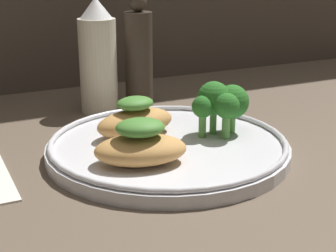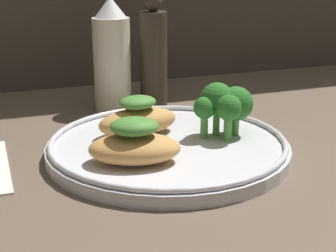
# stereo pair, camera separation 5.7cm
# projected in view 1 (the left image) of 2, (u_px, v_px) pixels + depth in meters

# --- Properties ---
(ground_plane) EXTENTS (1.80, 1.80, 0.01)m
(ground_plane) POSITION_uv_depth(u_px,v_px,m) (168.00, 159.00, 0.58)
(ground_plane) COLOR brown
(plate) EXTENTS (0.27, 0.27, 0.02)m
(plate) POSITION_uv_depth(u_px,v_px,m) (168.00, 146.00, 0.58)
(plate) COLOR silver
(plate) RESTS_ON ground_plane
(grilled_meat_front) EXTENTS (0.11, 0.08, 0.05)m
(grilled_meat_front) POSITION_uv_depth(u_px,v_px,m) (141.00, 146.00, 0.51)
(grilled_meat_front) COLOR tan
(grilled_meat_front) RESTS_ON plate
(grilled_meat_middle) EXTENTS (0.10, 0.06, 0.05)m
(grilled_meat_middle) POSITION_uv_depth(u_px,v_px,m) (135.00, 120.00, 0.59)
(grilled_meat_middle) COLOR tan
(grilled_meat_middle) RESTS_ON plate
(broccoli_bunch) EXTENTS (0.07, 0.06, 0.06)m
(broccoli_bunch) POSITION_uv_depth(u_px,v_px,m) (222.00, 103.00, 0.59)
(broccoli_bunch) COLOR #569942
(broccoli_bunch) RESTS_ON plate
(sauce_bottle) EXTENTS (0.05, 0.05, 0.16)m
(sauce_bottle) POSITION_uv_depth(u_px,v_px,m) (98.00, 58.00, 0.72)
(sauce_bottle) COLOR beige
(sauce_bottle) RESTS_ON ground_plane
(pepper_grinder) EXTENTS (0.04, 0.04, 0.16)m
(pepper_grinder) POSITION_uv_depth(u_px,v_px,m) (139.00, 56.00, 0.75)
(pepper_grinder) COLOR #382D23
(pepper_grinder) RESTS_ON ground_plane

